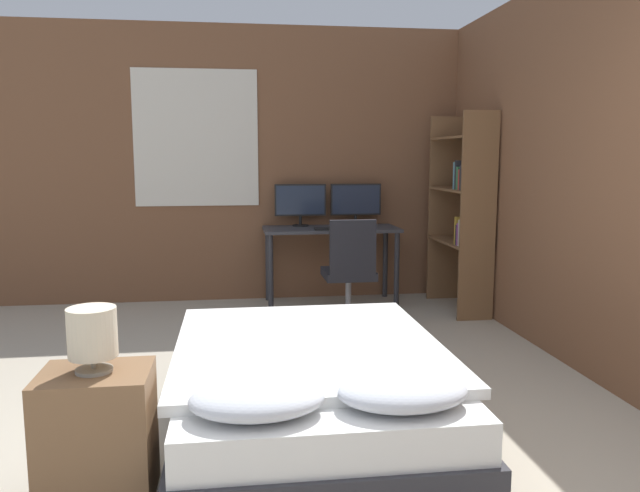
{
  "coord_description": "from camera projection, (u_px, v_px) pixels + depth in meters",
  "views": [
    {
      "loc": [
        -0.55,
        -1.93,
        1.44
      ],
      "look_at": [
        0.1,
        2.79,
        0.75
      ],
      "focal_mm": 35.0,
      "sensor_mm": 36.0,
      "label": 1
    }
  ],
  "objects": [
    {
      "name": "computer_mouse",
      "position": [
        362.0,
        227.0,
        5.91
      ],
      "size": [
        0.07,
        0.05,
        0.04
      ],
      "color": "black",
      "rests_on": "desk"
    },
    {
      "name": "desk",
      "position": [
        331.0,
        239.0,
        6.06
      ],
      "size": [
        1.3,
        0.55,
        0.75
      ],
      "color": "#38383D",
      "rests_on": "ground_plane"
    },
    {
      "name": "monitor_right",
      "position": [
        356.0,
        201.0,
        6.22
      ],
      "size": [
        0.51,
        0.16,
        0.41
      ],
      "color": "black",
      "rests_on": "desk"
    },
    {
      "name": "bedside_lamp",
      "position": [
        92.0,
        334.0,
        2.54
      ],
      "size": [
        0.2,
        0.2,
        0.27
      ],
      "color": "gray",
      "rests_on": "nightstand"
    },
    {
      "name": "wall_side_right",
      "position": [
        626.0,
        171.0,
        3.69
      ],
      "size": [
        0.06,
        12.0,
        2.7
      ],
      "color": "brown",
      "rests_on": "ground_plane"
    },
    {
      "name": "bookshelf",
      "position": [
        464.0,
        202.0,
        5.7
      ],
      "size": [
        0.32,
        0.9,
        1.82
      ],
      "color": "brown",
      "rests_on": "ground_plane"
    },
    {
      "name": "wall_back",
      "position": [
        287.0,
        165.0,
        6.24
      ],
      "size": [
        12.0,
        0.08,
        2.7
      ],
      "color": "brown",
      "rests_on": "ground_plane"
    },
    {
      "name": "office_chair",
      "position": [
        349.0,
        283.0,
        5.36
      ],
      "size": [
        0.52,
        0.52,
        0.92
      ],
      "color": "black",
      "rests_on": "ground_plane"
    },
    {
      "name": "keyboard",
      "position": [
        334.0,
        229.0,
        5.87
      ],
      "size": [
        0.37,
        0.13,
        0.02
      ],
      "color": "black",
      "rests_on": "desk"
    },
    {
      "name": "nightstand",
      "position": [
        98.0,
        436.0,
        2.6
      ],
      "size": [
        0.45,
        0.37,
        0.56
      ],
      "color": "brown",
      "rests_on": "ground_plane"
    },
    {
      "name": "monitor_left",
      "position": [
        300.0,
        202.0,
        6.14
      ],
      "size": [
        0.51,
        0.16,
        0.41
      ],
      "color": "black",
      "rests_on": "desk"
    },
    {
      "name": "bed",
      "position": [
        311.0,
        389.0,
        3.25
      ],
      "size": [
        1.39,
        1.9,
        0.53
      ],
      "color": "#2D2D33",
      "rests_on": "ground_plane"
    }
  ]
}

